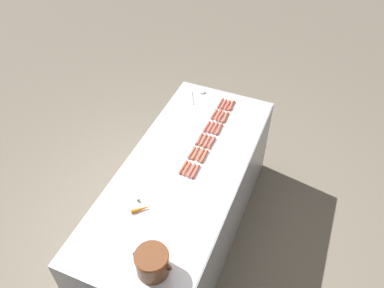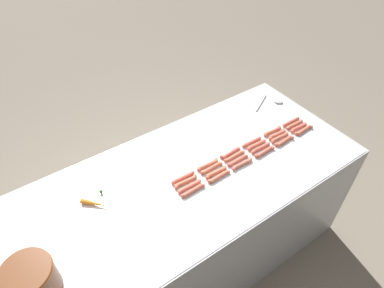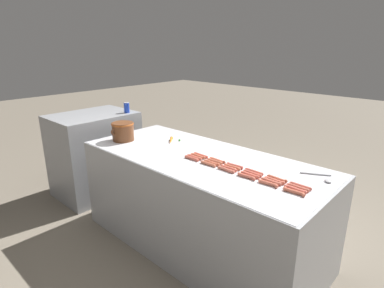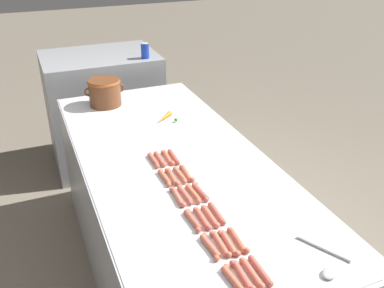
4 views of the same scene
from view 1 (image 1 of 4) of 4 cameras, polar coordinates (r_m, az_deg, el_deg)
The scene contains 29 objects.
ground_plane at distance 3.85m, azimuth -1.14°, elevation -12.55°, with size 20.00×20.00×0.00m, color #756B5B.
griddle_counter at distance 3.49m, azimuth -1.25°, elevation -8.55°, with size 0.96×2.25×0.89m.
hot_dog_0 at distance 3.74m, azimuth 5.84°, elevation 5.67°, with size 0.04×0.16×0.02m.
hot_dog_1 at distance 3.60m, azimuth 4.93°, elevation 3.93°, with size 0.04×0.16×0.02m.
hot_dog_2 at distance 3.47m, azimuth 3.99°, elevation 2.19°, with size 0.03×0.16×0.02m.
hot_dog_3 at distance 3.34m, azimuth 2.90°, elevation 0.22°, with size 0.03×0.16×0.02m.
hot_dog_4 at distance 3.22m, azimuth 1.79°, elevation -1.82°, with size 0.03×0.16×0.02m.
hot_dog_5 at distance 3.11m, azimuth 0.51°, elevation -4.08°, with size 0.03×0.16×0.02m.
hot_dog_6 at distance 3.74m, azimuth 5.22°, elevation 5.74°, with size 0.03×0.16×0.02m.
hot_dog_7 at distance 3.61m, azimuth 4.30°, elevation 4.11°, with size 0.03×0.16×0.02m.
hot_dog_8 at distance 3.48m, azimuth 3.37°, elevation 2.40°, with size 0.03×0.16×0.02m.
hot_dog_9 at distance 3.35m, azimuth 2.27°, elevation 0.38°, with size 0.03×0.16×0.02m.
hot_dog_10 at distance 3.23m, azimuth 1.23°, elevation -1.56°, with size 0.03×0.16×0.02m.
hot_dog_11 at distance 3.11m, azimuth -0.08°, elevation -3.90°, with size 0.03×0.16×0.02m.
hot_dog_12 at distance 3.75m, azimuth 4.69°, elevation 5.90°, with size 0.03×0.16×0.02m.
hot_dog_13 at distance 3.62m, azimuth 3.85°, elevation 4.31°, with size 0.03×0.16×0.02m.
hot_dog_14 at distance 3.49m, azimuth 2.79°, elevation 2.55°, with size 0.03×0.16×0.02m.
hot_dog_15 at distance 3.36m, azimuth 1.68°, elevation 0.61°, with size 0.03×0.16×0.02m.
hot_dog_16 at distance 3.24m, azimuth 0.52°, elevation -1.38°, with size 0.03×0.16×0.02m.
hot_dog_17 at distance 3.13m, azimuth -0.78°, elevation -3.65°, with size 0.03×0.16×0.02m.
hot_dog_18 at distance 3.76m, azimuth 4.18°, elevation 6.05°, with size 0.03×0.16×0.02m.
hot_dog_19 at distance 3.63m, azimuth 3.24°, elevation 4.45°, with size 0.04×0.16×0.02m.
hot_dog_20 at distance 3.49m, azimuth 2.19°, elevation 2.62°, with size 0.03×0.16×0.02m.
hot_dog_21 at distance 3.37m, azimuth 1.09°, elevation 0.76°, with size 0.03×0.16×0.02m.
hot_dog_22 at distance 3.25m, azimuth -0.09°, elevation -1.23°, with size 0.03×0.16×0.02m.
hot_dog_23 at distance 3.14m, azimuth -1.36°, elevation -3.40°, with size 0.03×0.16×0.02m.
bean_pot at distance 2.56m, azimuth -5.91°, elevation -16.90°, with size 0.28×0.22×0.18m.
serving_spoon at distance 3.87m, azimuth 1.07°, elevation 7.40°, with size 0.16×0.25×0.02m.
carrot at distance 2.90m, azimuth -7.38°, elevation -9.34°, with size 0.15×0.14×0.03m.
Camera 1 is at (-0.87, 1.91, 3.23)m, focal length 36.14 mm.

